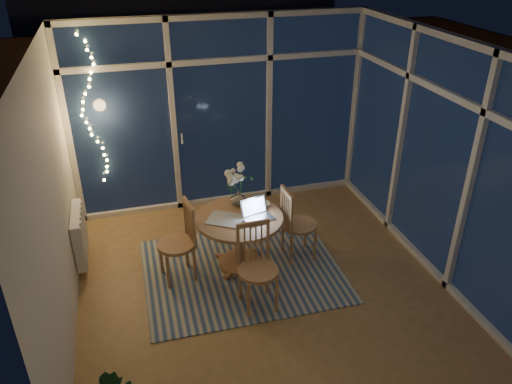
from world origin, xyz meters
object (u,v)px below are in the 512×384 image
dining_table (240,242)px  flower_vase (238,197)px  chair_right (299,223)px  laptop (259,210)px  chair_left (176,243)px  chair_front (258,269)px

dining_table → flower_vase: 0.52m
chair_right → laptop: chair_right is taller
chair_left → chair_front: chair_left is taller
flower_vase → dining_table: bearing=-102.3°
chair_right → laptop: bearing=99.9°
chair_left → flower_vase: (0.78, 0.28, 0.30)m
flower_vase → laptop: bearing=-69.0°
chair_left → laptop: size_ratio=2.99×
laptop → chair_left: bearing=159.3°
chair_left → laptop: 0.98m
dining_table → flower_vase: (0.06, 0.26, 0.44)m
dining_table → chair_right: chair_right is taller
chair_front → flower_vase: chair_front is taller
chair_right → chair_front: bearing=134.2°
chair_front → laptop: (0.18, 0.62, 0.31)m
chair_right → laptop: size_ratio=2.95×
chair_right → laptop: 0.62m
dining_table → chair_right: bearing=-0.1°
chair_right → flower_vase: chair_right is taller
dining_table → chair_left: chair_left is taller
flower_vase → chair_left: bearing=-160.0°
dining_table → laptop: laptop is taller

